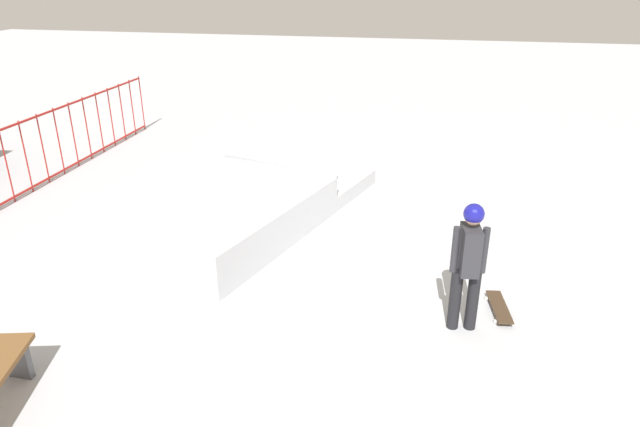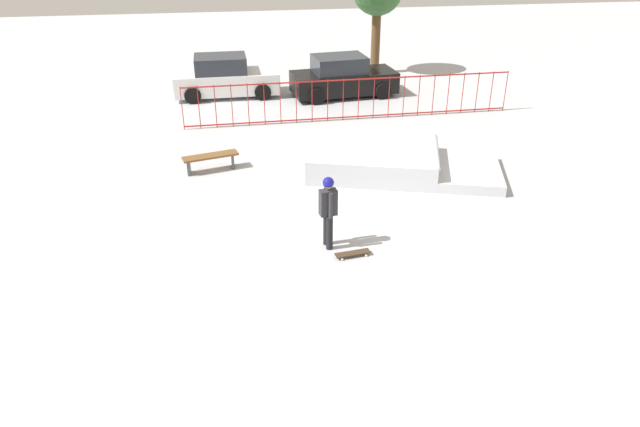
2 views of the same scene
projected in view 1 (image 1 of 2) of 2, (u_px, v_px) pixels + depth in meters
ground_plane at (305, 235)px, 9.82m from camera, size 60.00×60.00×0.00m
skate_ramp at (239, 208)px, 10.13m from camera, size 5.92×4.02×0.74m
skater at (469, 258)px, 6.92m from camera, size 0.41×0.44×1.73m
skateboard at (499, 307)px, 7.61m from camera, size 0.82×0.35×0.09m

